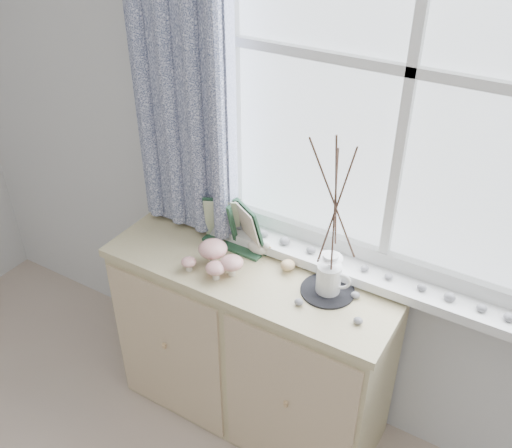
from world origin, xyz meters
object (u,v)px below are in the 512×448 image
sideboard (251,345)px  twig_pitcher (336,201)px  toadstool_cluster (216,257)px  botanical_book (231,227)px

sideboard → twig_pitcher: twig_pitcher is taller
toadstool_cluster → twig_pitcher: (0.43, 0.10, 0.34)m
toadstool_cluster → twig_pitcher: size_ratio=0.34×
toadstool_cluster → twig_pitcher: 0.55m
botanical_book → twig_pitcher: bearing=-2.9°
botanical_book → toadstool_cluster: bearing=-77.9°
sideboard → toadstool_cluster: size_ratio=5.11×
botanical_book → sideboard: bearing=-23.8°
sideboard → twig_pitcher: 0.88m
sideboard → toadstool_cluster: bearing=-144.0°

